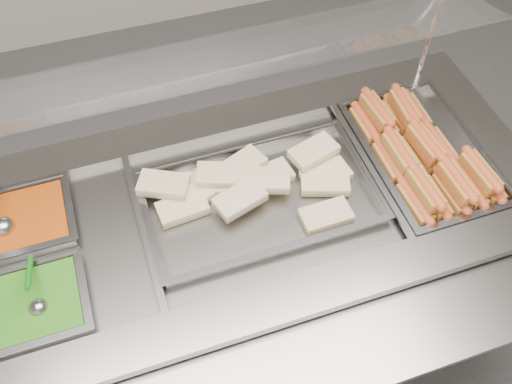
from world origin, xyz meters
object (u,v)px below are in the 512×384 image
object	(u,v)px
pan_hotdogs	(421,159)
serving_spoon	(37,302)
ladle	(3,226)
steam_counter	(243,273)
pan_wraps	(259,201)
sneeze_guard	(213,61)

from	to	relation	value
pan_hotdogs	serving_spoon	size ratio (longest dim) A/B	3.02
ladle	serving_spoon	xyz separation A→B (m)	(0.07, -0.27, 0.00)
pan_hotdogs	ladle	xyz separation A→B (m)	(-1.27, 0.11, 0.05)
steam_counter	pan_wraps	size ratio (longest dim) A/B	2.76
sneeze_guard	serving_spoon	distance (m)	0.77
sneeze_guard	serving_spoon	size ratio (longest dim) A/B	9.01
pan_hotdogs	pan_wraps	xyz separation A→B (m)	(-0.55, -0.01, 0.01)
steam_counter	pan_wraps	xyz separation A→B (m)	(0.06, 0.00, 0.41)
sneeze_guard	ladle	size ratio (longest dim) A/B	8.23
sneeze_guard	ladle	xyz separation A→B (m)	(-0.66, -0.09, -0.35)
sneeze_guard	pan_hotdogs	bearing A→B (deg)	-18.54
pan_wraps	steam_counter	bearing A→B (deg)	-179.26
pan_wraps	ladle	distance (m)	0.73
pan_hotdogs	ladle	world-z (taller)	ladle
steam_counter	sneeze_guard	world-z (taller)	sneeze_guard
pan_hotdogs	ladle	bearing A→B (deg)	175.05
steam_counter	pan_hotdogs	distance (m)	0.72
serving_spoon	pan_hotdogs	bearing A→B (deg)	7.64
steam_counter	sneeze_guard	size ratio (longest dim) A/B	1.14
pan_wraps	serving_spoon	size ratio (longest dim) A/B	3.73
pan_hotdogs	steam_counter	bearing A→B (deg)	-179.26
sneeze_guard	serving_spoon	world-z (taller)	sneeze_guard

